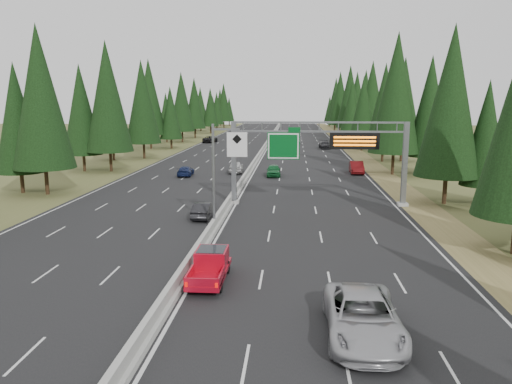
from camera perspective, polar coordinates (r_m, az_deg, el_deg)
road at (r=92.24m, az=0.57°, el=4.32°), size 32.00×260.00×0.08m
shoulder_right at (r=92.81m, az=11.64°, el=4.14°), size 3.60×260.00×0.06m
shoulder_left at (r=95.05m, az=-10.23°, el=4.33°), size 3.60×260.00×0.06m
median_barrier at (r=92.20m, az=0.57°, el=4.55°), size 0.70×260.00×0.85m
sign_gantry at (r=46.73m, az=7.96°, el=4.78°), size 16.75×0.98×7.80m
hov_sign_pole at (r=37.23m, az=-4.01°, el=2.61°), size 2.80×0.50×8.00m
tree_row_right at (r=84.34m, az=15.35°, el=9.93°), size 12.14×238.09×18.85m
tree_row_left at (r=77.50m, az=-16.90°, el=9.45°), size 11.58×237.74×18.70m
silver_minivan at (r=21.60m, az=12.12°, el=-13.76°), size 3.02×6.49×1.80m
red_pickup at (r=27.65m, az=-5.20°, el=-8.14°), size 1.77×4.96×1.62m
car_ahead_green at (r=65.09m, az=2.02°, el=2.50°), size 1.95×4.52×1.52m
car_ahead_dkred at (r=68.78m, az=11.42°, el=2.77°), size 1.88×5.01×1.63m
car_ahead_dkgrey at (r=104.45m, az=7.87°, el=5.37°), size 2.45×5.33×1.51m
car_ahead_white at (r=115.92m, az=4.37°, el=5.94°), size 3.19×5.99×1.60m
car_ahead_far at (r=159.54m, az=4.44°, el=7.13°), size 2.17×4.68×1.55m
car_onc_near at (r=41.96m, az=-6.01°, el=-2.07°), size 1.52×4.06×1.33m
car_onc_blue at (r=65.90m, az=-8.06°, el=2.39°), size 2.04×4.49×1.27m
car_onc_white at (r=68.21m, az=-2.32°, el=2.89°), size 2.26×4.86×1.61m
car_onc_far at (r=119.07m, az=-5.26°, el=6.03°), size 3.10×5.82×1.56m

